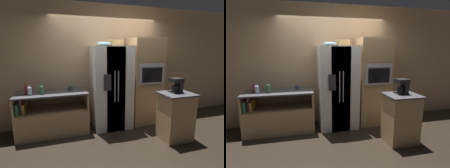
% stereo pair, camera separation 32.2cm
% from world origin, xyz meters
% --- Properties ---
extents(ground_plane, '(20.00, 20.00, 0.00)m').
position_xyz_m(ground_plane, '(0.00, 0.00, 0.00)').
color(ground_plane, black).
extents(wall_back, '(12.00, 0.06, 2.80)m').
position_xyz_m(wall_back, '(0.00, 0.47, 1.40)').
color(wall_back, tan).
rests_on(wall_back, ground_plane).
extents(counter_left, '(1.43, 0.67, 0.89)m').
position_xyz_m(counter_left, '(-1.28, 0.10, 0.32)').
color(counter_left, tan).
rests_on(counter_left, ground_plane).
extents(refrigerator, '(0.85, 0.77, 1.84)m').
position_xyz_m(refrigerator, '(0.01, 0.07, 0.92)').
color(refrigerator, white).
rests_on(refrigerator, ground_plane).
extents(wall_oven, '(0.74, 0.74, 2.02)m').
position_xyz_m(wall_oven, '(0.86, 0.10, 1.02)').
color(wall_oven, tan).
rests_on(wall_oven, ground_plane).
extents(island_counter, '(0.61, 0.54, 0.94)m').
position_xyz_m(island_counter, '(1.03, -0.92, 0.47)').
color(island_counter, tan).
rests_on(island_counter, ground_plane).
extents(wicker_basket, '(0.36, 0.36, 0.13)m').
position_xyz_m(wicker_basket, '(0.15, 0.15, 1.91)').
color(wicker_basket, tan).
rests_on(wicker_basket, refrigerator).
extents(fruit_bowl, '(0.31, 0.31, 0.08)m').
position_xyz_m(fruit_bowl, '(-0.16, 0.03, 1.88)').
color(fruit_bowl, '#668C99').
rests_on(fruit_bowl, refrigerator).
extents(bottle_tall, '(0.08, 0.08, 0.20)m').
position_xyz_m(bottle_tall, '(-1.74, 0.08, 0.98)').
color(bottle_tall, maroon).
rests_on(bottle_tall, counter_left).
extents(bottle_short, '(0.08, 0.08, 0.22)m').
position_xyz_m(bottle_short, '(-1.46, 0.01, 0.99)').
color(bottle_short, '#33723F').
rests_on(bottle_short, counter_left).
extents(bottle_wide, '(0.08, 0.08, 0.20)m').
position_xyz_m(bottle_wide, '(-1.68, 0.01, 0.98)').
color(bottle_wide, silver).
rests_on(bottle_wide, counter_left).
extents(mug, '(0.11, 0.08, 0.09)m').
position_xyz_m(mug, '(-0.88, 0.20, 0.93)').
color(mug, '#384C7A').
rests_on(mug, counter_left).
extents(coffee_maker, '(0.22, 0.20, 0.28)m').
position_xyz_m(coffee_maker, '(1.07, -0.86, 1.09)').
color(coffee_maker, black).
rests_on(coffee_maker, island_counter).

